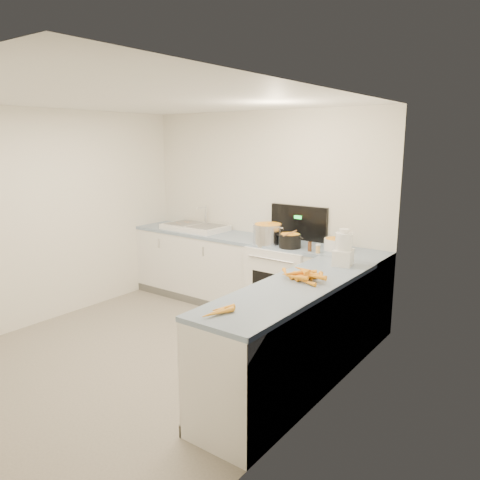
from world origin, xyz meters
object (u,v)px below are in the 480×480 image
Objects in this scene: steel_pot at (268,235)px; extract_bottle at (310,247)px; spice_jar at (318,249)px; stove at (285,281)px; black_pot at (290,242)px; mixing_bowl at (337,244)px; sink at (195,227)px; food_processor at (343,250)px.

steel_pot is 0.60m from extract_bottle.
spice_jar is at bearing -9.89° from extract_bottle.
extract_bottle is (0.59, -0.07, -0.05)m from steel_pot.
black_pot is at bearing -48.71° from stove.
stove is 0.82m from mixing_bowl.
stove is at bearing -0.62° from sink.
steel_pot is (1.27, -0.14, 0.07)m from sink.
spice_jar is (0.38, -0.05, -0.03)m from black_pot.
extract_bottle is (1.86, -0.21, 0.02)m from sink.
mixing_bowl is 0.78× the size of food_processor.
stove reaches higher than mixing_bowl.
sink is 1.87m from extract_bottle.
mixing_bowl is 0.27m from spice_jar.
sink is at bearing -179.44° from mixing_bowl.
food_processor is (0.43, -0.31, 0.11)m from spice_jar.
mixing_bowl is at bearing 120.17° from food_processor.
spice_jar is (0.52, -0.21, 0.51)m from stove.
sink is 8.07× the size of extract_bottle.
stove is at bearing 131.29° from black_pot.
food_processor is (0.95, -0.53, 0.62)m from stove.
extract_bottle is at bearing -6.40° from sink.
spice_jar is 0.23× the size of food_processor.
sink is (-1.45, 0.02, 0.50)m from stove.
black_pot is at bearing -6.53° from sink.
steel_pot is at bearing 173.52° from extract_bottle.
spice_jar is at bearing -7.02° from steel_pot.
black_pot reaches higher than spice_jar.
stove reaches higher than extract_bottle.
stove is 3.78× the size of food_processor.
steel_pot is 3.23× the size of extract_bottle.
mixing_bowl is 2.63× the size of extract_bottle.
steel_pot is at bearing 160.49° from food_processor.
spice_jar is (0.11, -0.02, -0.01)m from extract_bottle.
black_pot is 0.88× the size of mixing_bowl.
spice_jar is at bearing -112.46° from mixing_bowl.
stove is 1.54m from sink.
extract_bottle is (0.41, -0.19, 0.52)m from stove.
mixing_bowl is at bearing 11.38° from steel_pot.
black_pot is at bearing 174.33° from extract_bottle.
mixing_bowl is at bearing 3.29° from stove.
stove is at bearing 154.91° from extract_bottle.
stove is 0.58m from black_pot.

